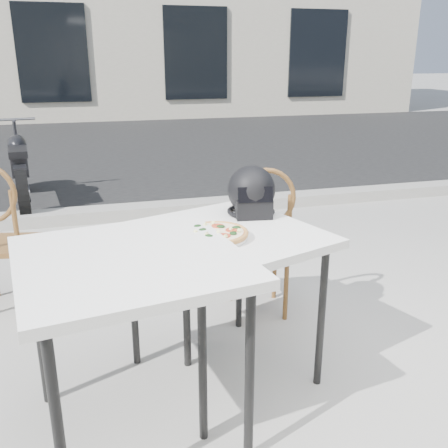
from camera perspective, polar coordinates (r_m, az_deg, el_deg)
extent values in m
plane|color=#A09D97|center=(2.63, 12.05, -17.70)|extent=(80.00, 80.00, 0.00)
cube|color=black|center=(9.05, -8.38, 8.65)|extent=(30.00, 8.00, 0.00)
cube|color=gray|center=(5.19, -2.87, 2.01)|extent=(30.00, 0.25, 0.12)
cube|color=black|center=(12.86, -19.01, 17.95)|extent=(1.60, 0.08, 2.20)
cube|color=black|center=(13.13, -3.24, 18.86)|extent=(1.60, 0.08, 2.20)
cube|color=black|center=(14.19, 10.63, 18.57)|extent=(1.60, 0.08, 2.20)
cube|color=white|center=(2.33, 0.02, -1.35)|extent=(1.03, 1.03, 0.04)
cylinder|color=black|center=(2.09, -2.47, -15.69)|extent=(0.05, 0.05, 0.73)
cylinder|color=black|center=(2.45, 11.06, -10.47)|extent=(0.05, 0.05, 0.73)
cylinder|color=black|center=(2.61, -10.32, -8.61)|extent=(0.05, 0.05, 0.73)
cylinder|color=black|center=(2.90, 1.75, -5.34)|extent=(0.05, 0.05, 0.73)
cylinder|color=white|center=(2.23, -0.90, -1.59)|extent=(0.28, 0.28, 0.01)
torus|color=white|center=(2.23, -0.91, -1.46)|extent=(0.30, 0.30, 0.01)
cylinder|color=#BC8444|center=(2.22, -0.91, -1.14)|extent=(0.35, 0.35, 0.01)
torus|color=#BC8444|center=(2.22, -0.91, -0.99)|extent=(0.36, 0.36, 0.02)
cylinder|color=#A73112|center=(2.22, -0.91, -0.97)|extent=(0.31, 0.31, 0.00)
cylinder|color=#F9E6BF|center=(2.22, -0.91, -0.89)|extent=(0.30, 0.30, 0.00)
cylinder|color=#B83920|center=(2.23, 0.88, -0.68)|extent=(0.07, 0.07, 0.00)
cylinder|color=#B83920|center=(2.29, -0.74, -0.20)|extent=(0.07, 0.07, 0.00)
cylinder|color=#B83920|center=(2.24, -2.60, -0.59)|extent=(0.07, 0.07, 0.00)
cylinder|color=#B83920|center=(2.17, -2.12, -1.27)|extent=(0.07, 0.07, 0.00)
cylinder|color=#B83920|center=(2.16, 0.01, -1.33)|extent=(0.07, 0.07, 0.00)
ellipsoid|color=#143312|center=(2.27, -0.39, -0.28)|extent=(0.05, 0.04, 0.01)
ellipsoid|color=#143312|center=(2.23, -2.47, -0.66)|extent=(0.05, 0.05, 0.01)
ellipsoid|color=#143312|center=(2.19, 1.07, -1.05)|extent=(0.04, 0.05, 0.01)
ellipsoid|color=#143312|center=(2.15, -1.73, -1.37)|extent=(0.05, 0.05, 0.01)
ellipsoid|color=#143312|center=(2.26, 1.41, -0.40)|extent=(0.04, 0.04, 0.01)
ellipsoid|color=#143312|center=(2.28, -3.06, -0.24)|extent=(0.05, 0.05, 0.01)
cylinder|color=#E6E68C|center=(2.19, -0.65, -0.93)|extent=(0.02, 0.02, 0.02)
cylinder|color=#E6E68C|center=(2.29, -2.16, -0.09)|extent=(0.03, 0.03, 0.02)
cylinder|color=#E6E68C|center=(2.23, 0.78, -0.58)|extent=(0.03, 0.02, 0.02)
cylinder|color=#E6E68C|center=(2.31, -1.26, 0.12)|extent=(0.02, 0.02, 0.02)
cylinder|color=#E6E68C|center=(2.14, 0.15, -1.43)|extent=(0.03, 0.03, 0.02)
cylinder|color=#E6E68C|center=(2.20, -3.28, -0.85)|extent=(0.03, 0.02, 0.02)
cylinder|color=#E6E68C|center=(2.21, 1.71, -0.75)|extent=(0.02, 0.02, 0.02)
cylinder|color=#E6E68C|center=(2.17, -1.99, -1.16)|extent=(0.03, 0.03, 0.02)
ellipsoid|color=black|center=(2.56, 3.14, 3.91)|extent=(0.28, 0.29, 0.25)
cube|color=black|center=(2.51, 3.42, 1.76)|extent=(0.19, 0.11, 0.10)
torus|color=black|center=(2.59, 3.10, 1.49)|extent=(0.28, 0.28, 0.02)
cube|color=black|center=(2.45, 3.60, 3.36)|extent=(0.18, 0.06, 0.08)
cube|color=brown|center=(3.08, 3.91, -2.91)|extent=(0.41, 0.41, 0.03)
cylinder|color=brown|center=(3.33, 5.80, -5.23)|extent=(0.03, 0.03, 0.40)
cylinder|color=brown|center=(3.27, 0.78, -5.55)|extent=(0.03, 0.03, 0.40)
cylinder|color=brown|center=(3.07, 7.09, -7.42)|extent=(0.03, 0.03, 0.40)
cylinder|color=brown|center=(3.01, 1.63, -7.81)|extent=(0.03, 0.03, 0.40)
cylinder|color=brown|center=(2.91, 7.45, -0.33)|extent=(0.03, 0.03, 0.39)
cylinder|color=brown|center=(2.85, 1.74, -0.60)|extent=(0.03, 0.03, 0.39)
torus|color=brown|center=(2.82, 4.72, 2.88)|extent=(0.36, 0.07, 0.36)
cube|color=white|center=(1.98, -10.71, -4.17)|extent=(0.97, 0.97, 0.04)
cylinder|color=black|center=(1.84, -18.43, -21.47)|extent=(0.04, 0.04, 0.77)
cylinder|color=black|center=(1.99, 2.93, -17.03)|extent=(0.04, 0.04, 0.77)
cylinder|color=black|center=(2.43, -20.39, -11.17)|extent=(0.04, 0.04, 0.77)
cylinder|color=black|center=(2.54, -4.35, -8.56)|extent=(0.04, 0.04, 0.77)
cube|color=brown|center=(3.41, -23.84, -2.21)|extent=(0.45, 0.45, 0.03)
cylinder|color=brown|center=(3.56, -20.31, -4.61)|extent=(0.04, 0.04, 0.41)
cylinder|color=brown|center=(3.30, -21.80, -6.65)|extent=(0.04, 0.04, 0.41)
cylinder|color=brown|center=(3.15, -22.74, 0.12)|extent=(0.04, 0.04, 0.40)
cylinder|color=black|center=(6.47, -22.27, 5.86)|extent=(0.17, 0.54, 0.53)
cylinder|color=slate|center=(6.47, -22.27, 5.86)|extent=(0.15, 0.19, 0.18)
cylinder|color=black|center=(5.26, -21.97, 3.21)|extent=(0.17, 0.54, 0.53)
cylinder|color=slate|center=(5.26, -21.97, 3.21)|extent=(0.15, 0.19, 0.18)
cube|color=black|center=(5.82, -22.40, 6.78)|extent=(0.28, 0.94, 0.19)
ellipsoid|color=black|center=(5.92, -22.60, 8.43)|extent=(0.24, 0.39, 0.20)
cube|color=black|center=(5.53, -22.51, 7.63)|extent=(0.23, 0.46, 0.07)
cylinder|color=slate|center=(6.35, -22.57, 8.22)|extent=(0.08, 0.29, 0.63)
cylinder|color=slate|center=(6.20, -22.92, 10.96)|extent=(0.46, 0.09, 0.03)
cube|color=black|center=(5.22, -22.30, 5.87)|extent=(0.15, 0.21, 0.04)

